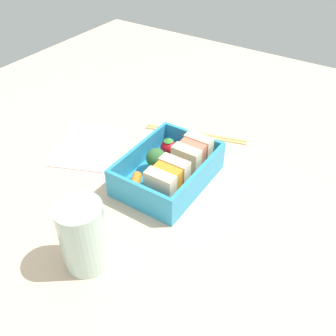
% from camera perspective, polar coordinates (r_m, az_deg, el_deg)
% --- Properties ---
extents(ground_plane, '(1.20, 1.20, 0.02)m').
position_cam_1_polar(ground_plane, '(0.62, 0.00, -2.63)').
color(ground_plane, beige).
extents(bento_tray, '(0.16, 0.12, 0.01)m').
position_cam_1_polar(bento_tray, '(0.61, 0.00, -1.52)').
color(bento_tray, '#2E95C6').
rests_on(bento_tray, ground_plane).
extents(bento_rim, '(0.16, 0.12, 0.04)m').
position_cam_1_polar(bento_rim, '(0.60, 0.00, 0.33)').
color(bento_rim, '#2E95C6').
rests_on(bento_rim, bento_tray).
extents(sandwich_left, '(0.06, 0.05, 0.05)m').
position_cam_1_polar(sandwich_left, '(0.61, 3.71, 1.89)').
color(sandwich_left, beige).
rests_on(sandwich_left, bento_tray).
extents(sandwich_center_left, '(0.06, 0.05, 0.05)m').
position_cam_1_polar(sandwich_center_left, '(0.56, -0.08, -1.92)').
color(sandwich_center_left, beige).
rests_on(sandwich_center_left, bento_tray).
extents(strawberry_far_left, '(0.03, 0.03, 0.03)m').
position_cam_1_polar(strawberry_far_left, '(0.65, 0.06, 3.22)').
color(strawberry_far_left, red).
rests_on(strawberry_far_left, bento_tray).
extents(broccoli_floret, '(0.03, 0.03, 0.04)m').
position_cam_1_polar(broccoli_floret, '(0.61, -1.82, 1.44)').
color(broccoli_floret, '#89D160').
rests_on(broccoli_floret, bento_tray).
extents(carrot_stick_far_left, '(0.04, 0.03, 0.02)m').
position_cam_1_polar(carrot_stick_far_left, '(0.59, -5.04, -2.19)').
color(carrot_stick_far_left, orange).
rests_on(carrot_stick_far_left, bento_tray).
extents(chopstick_pair, '(0.07, 0.19, 0.01)m').
position_cam_1_polar(chopstick_pair, '(0.73, 4.18, 5.33)').
color(chopstick_pair, '#D7B46E').
rests_on(chopstick_pair, ground_plane).
extents(drinking_glass, '(0.06, 0.06, 0.10)m').
position_cam_1_polar(drinking_glass, '(0.48, -12.96, -9.95)').
color(drinking_glass, silver).
rests_on(drinking_glass, ground_plane).
extents(folded_napkin, '(0.17, 0.16, 0.00)m').
position_cam_1_polar(folded_napkin, '(0.71, -11.81, 3.46)').
color(folded_napkin, silver).
rests_on(folded_napkin, ground_plane).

